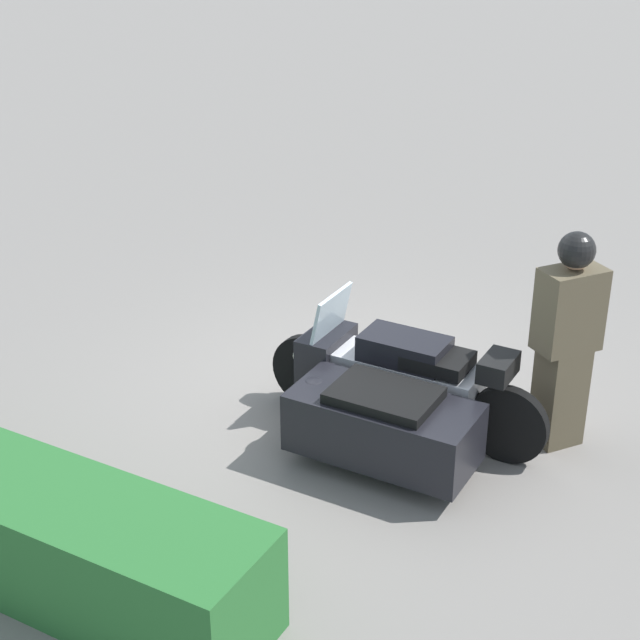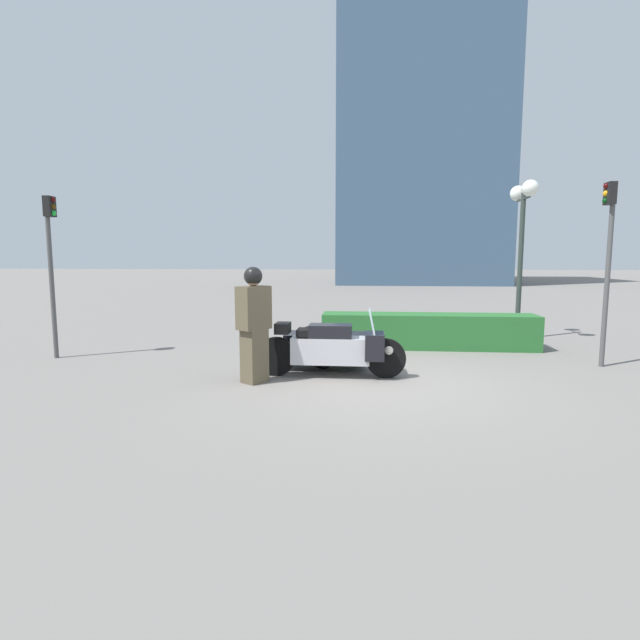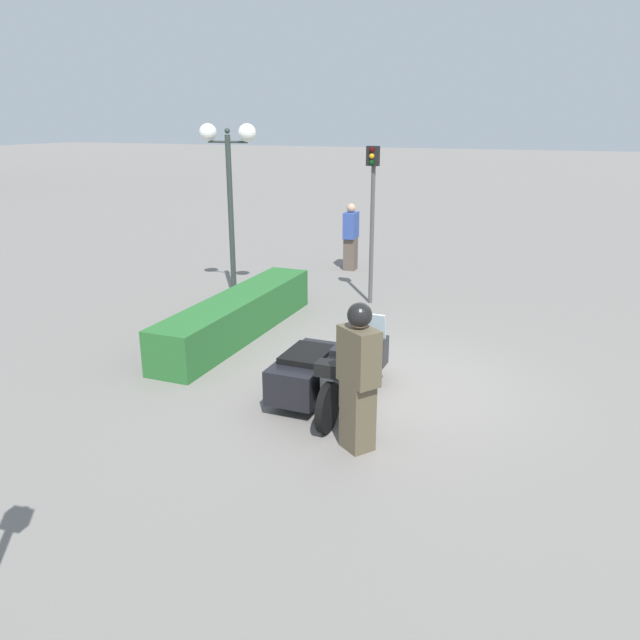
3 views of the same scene
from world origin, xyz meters
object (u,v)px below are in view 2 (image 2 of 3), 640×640
Objects in this scene: hedge_bush_curbside at (428,331)px; traffic_light_near at (608,247)px; officer_rider at (254,322)px; twin_lamp_post at (523,215)px; traffic_light_far at (51,252)px; police_motorcycle at (333,346)px.

traffic_light_near is (2.99, -1.67, 1.84)m from hedge_bush_curbside.
twin_lamp_post reaches higher than officer_rider.
twin_lamp_post is 10.61m from traffic_light_far.
twin_lamp_post is at bearing 13.37° from traffic_light_far.
police_motorcycle is at bearing -109.19° from officer_rider.
twin_lamp_post reaches higher than traffic_light_far.
police_motorcycle is at bearing -12.26° from traffic_light_far.
traffic_light_far is (-10.68, -0.17, -0.09)m from traffic_light_near.
twin_lamp_post is (2.37, 1.42, 2.70)m from hedge_bush_curbside.
police_motorcycle is at bearing -137.23° from twin_lamp_post.
traffic_light_near is (6.22, 1.79, 1.23)m from officer_rider.
traffic_light_near is (4.98, 0.94, 1.76)m from police_motorcycle.
twin_lamp_post reaches higher than traffic_light_near.
traffic_light_near is at bearing -3.70° from traffic_light_far.
twin_lamp_post is 1.18× the size of traffic_light_far.
officer_rider is 0.40× the size of hedge_bush_curbside.
traffic_light_near is (0.62, -3.09, -0.85)m from twin_lamp_post.
police_motorcycle is 0.54× the size of hedge_bush_curbside.
officer_rider is 0.49× the size of twin_lamp_post.
police_motorcycle is 5.99m from traffic_light_far.
twin_lamp_post reaches higher than hedge_bush_curbside.
police_motorcycle is 0.79× the size of traffic_light_far.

